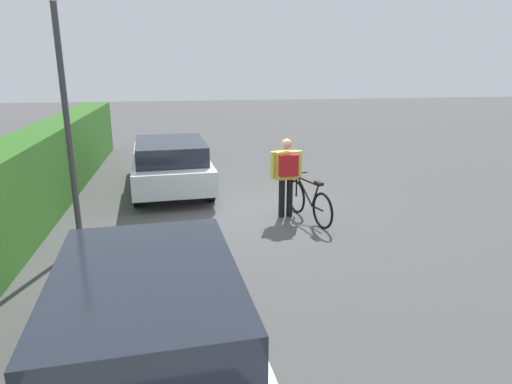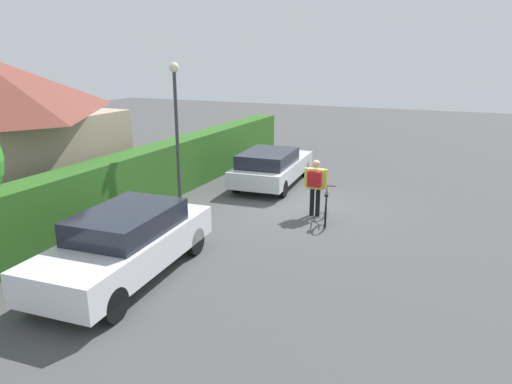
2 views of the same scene
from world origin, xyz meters
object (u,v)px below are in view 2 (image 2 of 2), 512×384
object	(u,v)px
parked_car_near	(126,242)
person_rider	(315,183)
bicycle	(326,207)
parked_car_far	(272,166)
street_lamp	(176,117)

from	to	relation	value
parked_car_near	person_rider	world-z (taller)	person_rider
bicycle	parked_car_far	bearing A→B (deg)	43.83
parked_car_far	street_lamp	size ratio (longest dim) A/B	1.06
parked_car_near	bicycle	size ratio (longest dim) A/B	2.65
person_rider	street_lamp	world-z (taller)	street_lamp
parked_car_near	person_rider	bearing A→B (deg)	-24.60
bicycle	person_rider	distance (m)	0.78
bicycle	street_lamp	bearing A→B (deg)	99.21
parked_car_far	bicycle	distance (m)	4.10
parked_car_near	parked_car_far	world-z (taller)	parked_car_near
person_rider	street_lamp	distance (m)	4.43
parked_car_near	street_lamp	distance (m)	5.01
street_lamp	person_rider	bearing A→B (deg)	-76.11
parked_car_far	street_lamp	xyz separation A→B (m)	(-3.66, 1.52, 2.09)
bicycle	person_rider	xyz separation A→B (m)	(0.27, 0.41, 0.61)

